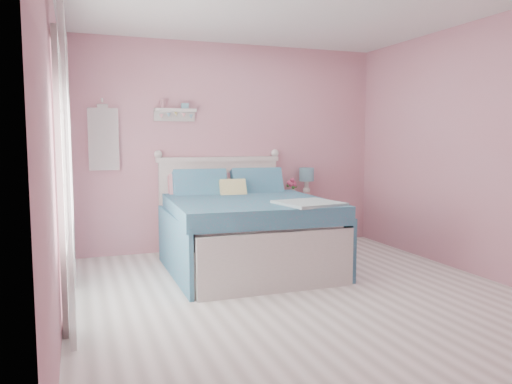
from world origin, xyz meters
TOP-DOWN VIEW (x-y plane):
  - floor at (0.00, 0.00)m, footprint 4.50×4.50m
  - room_shell at (0.00, 0.00)m, footprint 4.50×4.50m
  - bed at (-0.16, 1.23)m, footprint 1.68×2.07m
  - nightstand at (0.94, 2.01)m, footprint 0.44×0.44m
  - table_lamp at (1.02, 2.09)m, footprint 0.19×0.19m
  - vase at (0.80, 2.07)m, footprint 0.18×0.18m
  - teacup at (0.92, 1.86)m, footprint 0.12×0.12m
  - roses at (0.80, 2.07)m, footprint 0.14×0.11m
  - wall_shelf at (-0.71, 2.19)m, footprint 0.50×0.15m
  - hanging_dress at (-1.55, 2.18)m, footprint 0.34×0.03m
  - french_door at (-1.97, 0.40)m, footprint 0.04×1.32m
  - curtain_near at (-1.92, -0.34)m, footprint 0.04×0.40m
  - curtain_far at (-1.92, 1.14)m, footprint 0.04×0.40m

SIDE VIEW (x-z plane):
  - floor at x=0.00m, z-range 0.00..0.00m
  - nightstand at x=0.94m, z-range 0.00..0.64m
  - bed at x=-0.16m, z-range -0.19..0.99m
  - teacup at x=0.92m, z-range 0.64..0.72m
  - vase at x=0.80m, z-range 0.64..0.79m
  - roses at x=0.80m, z-range 0.77..0.89m
  - table_lamp at x=1.02m, z-range 0.71..1.10m
  - french_door at x=-1.97m, z-range -0.01..2.15m
  - curtain_near at x=-1.92m, z-range 0.02..2.34m
  - curtain_far at x=-1.92m, z-range 0.02..2.34m
  - hanging_dress at x=-1.55m, z-range 1.04..1.76m
  - room_shell at x=0.00m, z-range -0.67..3.83m
  - wall_shelf at x=-0.71m, z-range 1.61..1.86m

